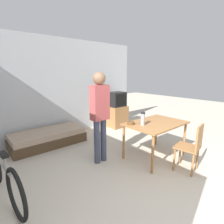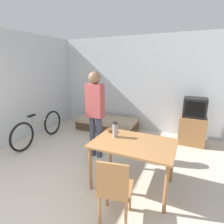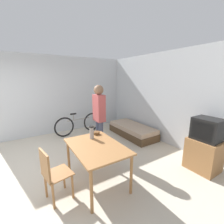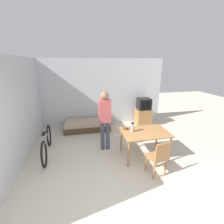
{
  "view_description": "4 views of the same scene",
  "coord_description": "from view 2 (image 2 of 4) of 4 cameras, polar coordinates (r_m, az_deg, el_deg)",
  "views": [
    {
      "loc": [
        -1.96,
        -0.68,
        1.78
      ],
      "look_at": [
        0.31,
        1.98,
        0.98
      ],
      "focal_mm": 28.0,
      "sensor_mm": 36.0,
      "label": 1
    },
    {
      "loc": [
        1.72,
        -1.0,
        1.92
      ],
      "look_at": [
        0.24,
        2.22,
        0.95
      ],
      "focal_mm": 28.0,
      "sensor_mm": 36.0,
      "label": 2
    },
    {
      "loc": [
        3.26,
        0.29,
        1.96
      ],
      "look_at": [
        0.07,
        2.3,
        1.09
      ],
      "focal_mm": 24.0,
      "sensor_mm": 36.0,
      "label": 3
    },
    {
      "loc": [
        -0.58,
        -2.04,
        2.53
      ],
      "look_at": [
        0.24,
        2.22,
        1.09
      ],
      "focal_mm": 24.0,
      "sensor_mm": 36.0,
      "label": 4
    }
  ],
  "objects": [
    {
      "name": "wall_back",
      "position": [
        5.31,
        5.72,
        9.07
      ],
      "size": [
        5.42,
        0.06,
        2.7
      ],
      "color": "silver",
      "rests_on": "ground_plane"
    },
    {
      "name": "person_standing",
      "position": [
        3.54,
        -5.51,
        1.14
      ],
      "size": [
        0.34,
        0.24,
        1.79
      ],
      "color": "#3D4256",
      "rests_on": "ground_plane"
    },
    {
      "name": "mate_bowl",
      "position": [
        3.1,
        -0.2,
        -5.98
      ],
      "size": [
        0.14,
        0.14,
        0.06
      ],
      "color": "brown",
      "rests_on": "dining_table"
    },
    {
      "name": "dining_table",
      "position": [
        2.78,
        7.0,
        -11.39
      ],
      "size": [
        1.25,
        0.85,
        0.76
      ],
      "color": "#9E6B3D",
      "rests_on": "ground_plane"
    },
    {
      "name": "daybed",
      "position": [
        5.3,
        -1.62,
        -3.83
      ],
      "size": [
        1.76,
        0.79,
        0.37
      ],
      "color": "#4C3823",
      "rests_on": "ground_plane"
    },
    {
      "name": "tv",
      "position": [
        4.73,
        24.87,
        -3.3
      ],
      "size": [
        0.6,
        0.53,
        1.16
      ],
      "color": "#9E6B3D",
      "rests_on": "ground_plane"
    },
    {
      "name": "wall_left",
      "position": [
        4.99,
        -28.41,
        6.93
      ],
      "size": [
        0.06,
        4.96,
        2.7
      ],
      "color": "silver",
      "rests_on": "ground_plane"
    },
    {
      "name": "wooden_chair",
      "position": [
        2.24,
        0.7,
        -23.7
      ],
      "size": [
        0.46,
        0.46,
        0.9
      ],
      "color": "#9E6B3D",
      "rests_on": "ground_plane"
    },
    {
      "name": "bicycle",
      "position": [
        4.81,
        -22.73,
        -5.02
      ],
      "size": [
        0.2,
        1.74,
        0.76
      ],
      "color": "black",
      "rests_on": "ground_plane"
    },
    {
      "name": "thermos_flask",
      "position": [
        2.85,
        1.01,
        -5.49
      ],
      "size": [
        0.09,
        0.09,
        0.26
      ],
      "color": "#99999E",
      "rests_on": "dining_table"
    }
  ]
}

